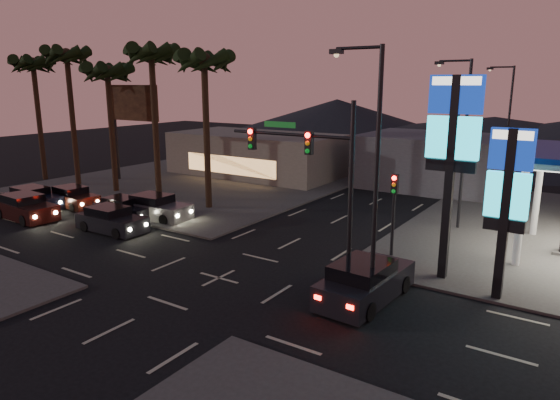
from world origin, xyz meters
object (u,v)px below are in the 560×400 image
Objects in this scene: car_lane_b_front at (155,208)px; car_lane_b_mid at (124,209)px; suv_station at (365,282)px; car_lane_a_rear at (33,199)px; pylon_sign_short at (508,189)px; car_lane_b_rear at (73,197)px; car_lane_a_front at (111,220)px; traffic_signal_mast at (314,166)px; pylon_sign_tall at (453,138)px; car_lane_a_mid at (25,208)px.

car_lane_b_front reaches higher than car_lane_b_mid.
suv_station is (16.60, -4.07, 0.05)m from car_lane_b_front.
car_lane_a_rear is 25.90m from suv_station.
car_lane_b_rear is at bearing 179.87° from pylon_sign_short.
car_lane_a_front is at bearing 177.91° from suv_station.
pylon_sign_tall is at bearing 36.52° from traffic_signal_mast.
car_lane_b_front is at bearing 165.57° from traffic_signal_mast.
car_lane_b_rear is 24.23m from suv_station.
car_lane_a_mid is (-20.87, -1.17, -4.47)m from traffic_signal_mast.
traffic_signal_mast is (-4.74, -3.51, -1.17)m from pylon_sign_tall.
car_lane_a_front is 16.66m from suv_station.
suv_station is (-2.00, -4.01, -5.61)m from pylon_sign_tall.
pylon_sign_short reaches higher than suv_station.
traffic_signal_mast is 1.69× the size of car_lane_a_rear.
pylon_sign_tall is 19.44m from car_lane_b_front.
traffic_signal_mast reaches higher than car_lane_b_rear.
car_lane_b_mid is at bearing -177.00° from pylon_sign_tall.
suv_station reaches higher than car_lane_b_rear.
car_lane_b_front is (9.28, 2.88, 0.03)m from car_lane_a_rear.
car_lane_b_rear is at bearing -172.42° from car_lane_b_front.
traffic_signal_mast is at bearing 3.21° from car_lane_a_mid.
traffic_signal_mast is 16.40m from car_lane_b_mid.
car_lane_a_rear is (-23.14, 0.68, -4.52)m from traffic_signal_mast.
pylon_sign_tall reaches higher than car_lane_b_mid.
pylon_sign_tall is 21.13m from car_lane_b_mid.
car_lane_b_rear is (-28.53, 0.07, -3.99)m from pylon_sign_short.
pylon_sign_short is at bearing -0.13° from car_lane_b_rear.
pylon_sign_short is 1.35× the size of suv_station.
car_lane_a_mid is at bearing -172.54° from pylon_sign_short.
car_lane_b_mid is (-1.70, -1.12, -0.08)m from car_lane_b_front.
car_lane_b_front is 1.09× the size of car_lane_b_rear.
car_lane_b_mid is 0.96× the size of car_lane_b_rear.
car_lane_a_mid is (-25.61, -4.68, -5.64)m from pylon_sign_tall.
car_lane_a_front is (-21.15, -2.40, -3.97)m from pylon_sign_short.
pylon_sign_short is 6.66m from suv_station.
car_lane_a_front is 7.78m from car_lane_b_rear.
car_lane_a_mid reaches higher than car_lane_b_front.
car_lane_a_rear is (-30.38, -1.83, -3.95)m from pylon_sign_short.
car_lane_a_front is at bearing 10.42° from car_lane_a_mid.
car_lane_b_mid is (5.31, 3.62, -0.10)m from car_lane_a_mid.
pylon_sign_tall is at bearing 10.34° from car_lane_a_front.
traffic_signal_mast is 5.24m from suv_station.
pylon_sign_tall reaches higher than suv_station.
car_lane_a_front is at bearing -90.84° from car_lane_b_front.
car_lane_a_front is 7.08m from car_lane_a_mid.
car_lane_a_rear is at bearing 178.30° from traffic_signal_mast.
traffic_signal_mast reaches higher than car_lane_a_front.
car_lane_a_rear is at bearing 176.43° from car_lane_a_front.
car_lane_a_mid is 1.12× the size of car_lane_b_rear.
car_lane_a_mid is (-6.96, -1.28, 0.06)m from car_lane_a_front.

